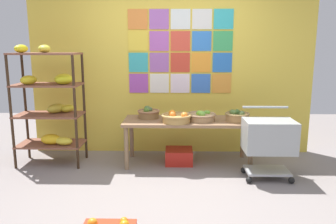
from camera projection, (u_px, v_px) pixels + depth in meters
The scene contains 10 objects.
ground at pixel (170, 194), 3.78m from camera, with size 9.11×9.11×0.00m, color gray.
back_wall_with_art at pixel (172, 58), 5.05m from camera, with size 4.25×0.07×2.91m.
banana_shelf_unit at pixel (50, 100), 4.60m from camera, with size 0.89×0.50×1.65m.
display_table at pixel (188, 125), 4.67m from camera, with size 1.77×0.67×0.63m.
fruit_basket_left at pixel (201, 116), 4.58m from camera, with size 0.40×0.40×0.15m.
fruit_basket_centre at pixel (148, 113), 4.74m from camera, with size 0.32×0.32×0.17m.
fruit_basket_right at pixel (176, 117), 4.49m from camera, with size 0.41×0.41×0.16m.
fruit_basket_back_right at pixel (237, 116), 4.54m from camera, with size 0.33×0.33×0.17m.
produce_crate_under_table at pixel (179, 156), 4.75m from camera, with size 0.38×0.35×0.20m, color red.
shopping_cart at pixel (269, 138), 4.13m from camera, with size 0.61×0.47×0.88m.
Camera 1 is at (0.05, -3.53, 1.64)m, focal length 35.91 mm.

